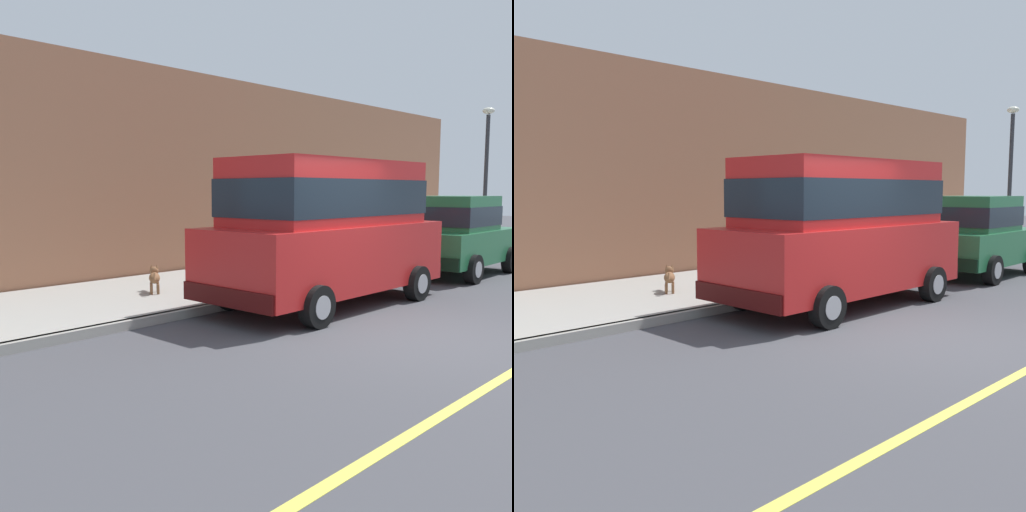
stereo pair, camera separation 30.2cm
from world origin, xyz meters
TOP-DOWN VIEW (x-y plane):
  - ground_plane at (0.00, 0.00)m, footprint 80.00×80.00m
  - curb at (-3.20, 0.00)m, footprint 0.16×64.00m
  - sidewalk at (-5.00, 0.00)m, footprint 3.60×64.00m
  - car_red_van at (-2.20, 0.86)m, footprint 2.15×4.90m
  - car_green_hatchback at (-2.18, 5.93)m, footprint 2.03×3.85m
  - dog_brown at (-4.76, -0.95)m, footprint 0.64×0.49m
  - street_lamp at (-3.55, 10.91)m, footprint 0.36×0.36m
  - building_facade at (-7.10, 4.46)m, footprint 0.50×20.00m

SIDE VIEW (x-z plane):
  - ground_plane at x=0.00m, z-range 0.00..0.00m
  - curb at x=-3.20m, z-range 0.00..0.14m
  - sidewalk at x=-5.00m, z-range 0.00..0.14m
  - dog_brown at x=-4.76m, z-range 0.18..0.67m
  - car_green_hatchback at x=-2.18m, z-range 0.04..1.92m
  - car_red_van at x=-2.20m, z-range 0.13..2.65m
  - building_facade at x=-7.10m, z-range 0.00..4.78m
  - street_lamp at x=-3.55m, z-range 0.70..5.12m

